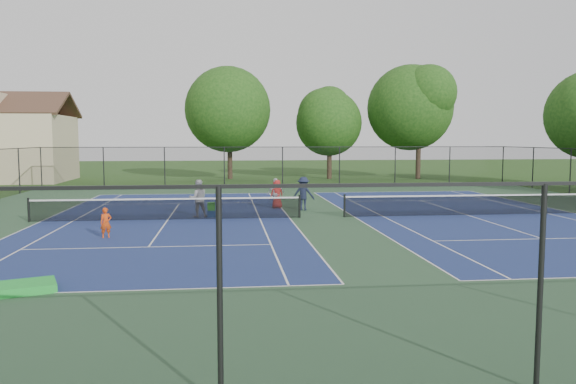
{
  "coord_description": "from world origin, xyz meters",
  "views": [
    {
      "loc": [
        -4.41,
        -25.31,
        3.62
      ],
      "look_at": [
        -1.69,
        -1.0,
        1.3
      ],
      "focal_mm": 35.0,
      "sensor_mm": 36.0,
      "label": 1
    }
  ],
  "objects": [
    {
      "name": "tennis_court_left",
      "position": [
        -7.0,
        0.0,
        0.1
      ],
      "size": [
        12.0,
        23.83,
        1.07
      ],
      "color": "navy",
      "rests_on": "ground"
    },
    {
      "name": "bystander_a",
      "position": [
        -1.8,
        3.69,
        0.79
      ],
      "size": [
        0.99,
        0.6,
        1.58
      ],
      "primitive_type": "imported",
      "rotation": [
        0.0,
        0.0,
        3.39
      ],
      "color": "silver",
      "rests_on": "ground"
    },
    {
      "name": "instructor",
      "position": [
        -5.69,
        0.8,
        0.87
      ],
      "size": [
        0.95,
        0.8,
        1.74
      ],
      "primitive_type": "imported",
      "rotation": [
        0.0,
        0.0,
        3.32
      ],
      "color": "#959497",
      "rests_on": "ground"
    },
    {
      "name": "tree_back_b",
      "position": [
        -4.0,
        26.0,
        6.6
      ],
      "size": [
        7.6,
        7.6,
        10.03
      ],
      "color": "#2D2116",
      "rests_on": "ground"
    },
    {
      "name": "ball_hopper",
      "position": [
        -5.08,
        0.75,
        0.5
      ],
      "size": [
        0.36,
        0.29,
        0.37
      ],
      "primitive_type": "cube",
      "rotation": [
        0.0,
        0.0,
        -0.08
      ],
      "color": "green",
      "rests_on": "ball_crate"
    },
    {
      "name": "perimeter_fence",
      "position": [
        0.0,
        0.0,
        1.6
      ],
      "size": [
        36.08,
        36.08,
        3.02
      ],
      "color": "black",
      "rests_on": "ground"
    },
    {
      "name": "tree_back_c",
      "position": [
        5.0,
        25.0,
        5.48
      ],
      "size": [
        6.0,
        6.0,
        8.4
      ],
      "color": "#2D2116",
      "rests_on": "ground"
    },
    {
      "name": "bystander_c",
      "position": [
        -1.76,
        3.69,
        0.76
      ],
      "size": [
        0.87,
        0.72,
        1.51
      ],
      "primitive_type": "imported",
      "rotation": [
        0.0,
        0.0,
        3.52
      ],
      "color": "maroon",
      "rests_on": "ground"
    },
    {
      "name": "tennis_court_right",
      "position": [
        7.0,
        0.0,
        0.1
      ],
      "size": [
        12.0,
        23.83,
        1.07
      ],
      "color": "navy",
      "rests_on": "ground"
    },
    {
      "name": "bystander_b",
      "position": [
        -0.49,
        2.72,
        0.85
      ],
      "size": [
        1.25,
        0.95,
        1.71
      ],
      "primitive_type": "imported",
      "rotation": [
        0.0,
        0.0,
        2.82
      ],
      "color": "#161C31",
      "rests_on": "ground"
    },
    {
      "name": "green_tarp",
      "position": [
        -9.37,
        -11.72,
        0.11
      ],
      "size": [
        2.01,
        1.56,
        0.2
      ],
      "primitive_type": "cube",
      "rotation": [
        0.0,
        0.0,
        0.36
      ],
      "color": "green",
      "rests_on": "ground"
    },
    {
      "name": "court_pad",
      "position": [
        0.0,
        0.0,
        0.0
      ],
      "size": [
        36.0,
        36.0,
        0.01
      ],
      "primitive_type": "cube",
      "color": "#31573A",
      "rests_on": "ground"
    },
    {
      "name": "clapboard_house",
      "position": [
        -23.0,
        25.0,
        3.09
      ],
      "size": [
        10.8,
        8.1,
        7.65
      ],
      "color": "tan",
      "rests_on": "ground"
    },
    {
      "name": "ball_crate",
      "position": [
        -5.08,
        0.75,
        0.16
      ],
      "size": [
        0.37,
        0.3,
        0.32
      ],
      "primitive_type": "cube",
      "rotation": [
        0.0,
        0.0,
        -0.07
      ],
      "color": "navy",
      "rests_on": "ground"
    },
    {
      "name": "child_player",
      "position": [
        -8.79,
        -4.36,
        0.56
      ],
      "size": [
        0.47,
        0.39,
        1.11
      ],
      "primitive_type": "imported",
      "rotation": [
        0.0,
        0.0,
        0.34
      ],
      "color": "#F84C10",
      "rests_on": "ground"
    },
    {
      "name": "ground",
      "position": [
        0.0,
        0.0,
        0.0
      ],
      "size": [
        140.0,
        140.0,
        0.0
      ],
      "primitive_type": "plane",
      "color": "#234716",
      "rests_on": "ground"
    },
    {
      "name": "tree_back_d",
      "position": [
        13.0,
        24.0,
        6.82
      ],
      "size": [
        7.8,
        7.8,
        10.37
      ],
      "color": "#2D2116",
      "rests_on": "ground"
    }
  ]
}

